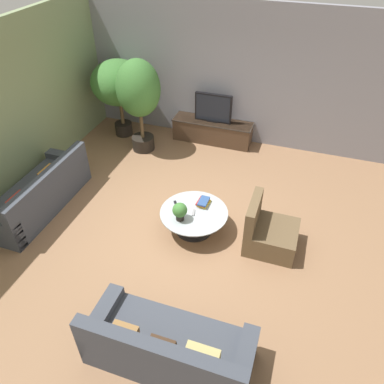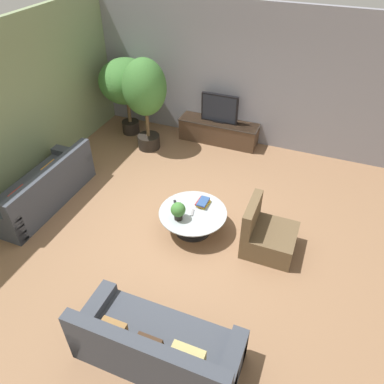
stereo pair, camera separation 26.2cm
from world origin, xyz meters
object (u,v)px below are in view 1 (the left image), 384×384
at_px(couch_near_entry, 169,349).
at_px(armchair_wicker, 268,233).
at_px(media_console, 212,131).
at_px(potted_plant_tabletop, 180,211).
at_px(potted_palm_corner, 139,93).
at_px(coffee_table, 194,217).
at_px(couch_by_wall, 39,195).
at_px(television, 213,108).
at_px(potted_palm_tall, 118,84).

distance_m(couch_near_entry, armchair_wicker, 2.47).
bearing_deg(media_console, potted_plant_tabletop, -83.10).
relative_size(media_console, potted_palm_corner, 0.90).
distance_m(coffee_table, couch_by_wall, 2.85).
relative_size(coffee_table, couch_near_entry, 0.57).
distance_m(couch_near_entry, potted_palm_corner, 5.15).
height_order(television, coffee_table, television).
bearing_deg(couch_by_wall, potted_palm_corner, 159.80).
relative_size(television, couch_near_entry, 0.42).
bearing_deg(couch_near_entry, potted_palm_corner, -61.84).
distance_m(coffee_table, armchair_wicker, 1.25).
distance_m(couch_by_wall, potted_palm_tall, 3.09).
relative_size(couch_by_wall, potted_palm_corner, 1.07).
height_order(media_console, potted_palm_corner, potted_palm_corner).
xyz_separation_m(potted_palm_tall, potted_palm_corner, (0.72, -0.46, 0.10)).
bearing_deg(couch_near_entry, potted_palm_tall, -57.69).
bearing_deg(armchair_wicker, television, 31.44).
xyz_separation_m(media_console, potted_plant_tabletop, (0.39, -3.21, 0.31)).
distance_m(armchair_wicker, potted_palm_tall, 4.76).
xyz_separation_m(coffee_table, potted_palm_tall, (-2.65, 2.60, 0.96)).
bearing_deg(armchair_wicker, potted_palm_corner, 56.45).
xyz_separation_m(media_console, coffee_table, (0.55, -2.97, 0.02)).
relative_size(media_console, couch_near_entry, 0.92).
bearing_deg(couch_near_entry, television, -79.25).
height_order(couch_near_entry, potted_plant_tabletop, couch_near_entry).
height_order(coffee_table, couch_near_entry, couch_near_entry).
relative_size(couch_near_entry, potted_palm_corner, 0.98).
xyz_separation_m(potted_palm_corner, potted_plant_tabletop, (1.76, -2.38, -0.76)).
distance_m(armchair_wicker, potted_plant_tabletop, 1.46).
height_order(media_console, armchair_wicker, armchair_wicker).
bearing_deg(armchair_wicker, potted_palm_tall, 56.64).
height_order(media_console, coffee_table, media_console).
height_order(potted_palm_corner, potted_plant_tabletop, potted_palm_corner).
height_order(coffee_table, potted_plant_tabletop, potted_plant_tabletop).
bearing_deg(coffee_table, potted_palm_corner, 131.95).
relative_size(armchair_wicker, potted_palm_corner, 0.42).
bearing_deg(armchair_wicker, coffee_table, 91.77).
relative_size(coffee_table, armchair_wicker, 1.32).
height_order(television, potted_palm_tall, potted_palm_tall).
xyz_separation_m(armchair_wicker, potted_palm_corner, (-3.17, 2.10, 1.07)).
bearing_deg(potted_plant_tabletop, television, 96.91).
bearing_deg(couch_near_entry, coffee_table, -78.85).
bearing_deg(coffee_table, couch_by_wall, -173.40).
bearing_deg(couch_near_entry, potted_plant_tabletop, -73.48).
bearing_deg(armchair_wicker, couch_by_wall, 95.13).
distance_m(potted_palm_tall, potted_palm_corner, 0.86).
xyz_separation_m(coffee_table, couch_by_wall, (-2.83, -0.33, 0.01)).
bearing_deg(television, potted_plant_tabletop, -83.09).
bearing_deg(potted_plant_tabletop, potted_palm_tall, 131.22).
height_order(potted_palm_tall, potted_palm_corner, potted_palm_corner).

